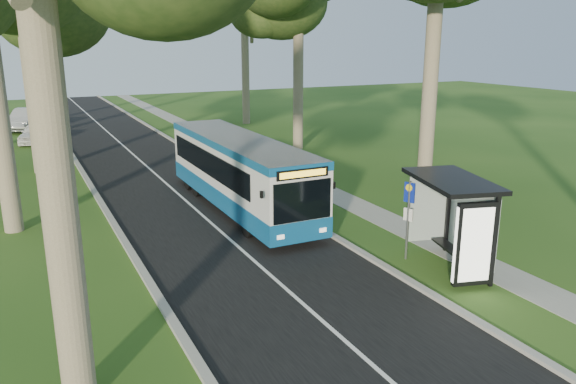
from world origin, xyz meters
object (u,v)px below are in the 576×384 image
(bus, at_px, (239,173))
(bus_stop_sign, at_px, (408,211))
(bus_shelter, at_px, (465,209))
(car_silver, at_px, (27,119))
(litter_bin, at_px, (324,201))
(car_white, at_px, (36,133))

(bus, relative_size, bus_stop_sign, 4.33)
(bus, bearing_deg, bus_shelter, -69.47)
(bus, distance_m, car_silver, 28.47)
(litter_bin, bearing_deg, bus_stop_sign, -92.17)
(litter_bin, distance_m, car_white, 25.03)
(car_white, bearing_deg, litter_bin, -48.65)
(bus, distance_m, car_white, 22.09)
(bus, height_order, bus_stop_sign, bus)
(bus, distance_m, litter_bin, 3.80)
(bus, xyz_separation_m, bus_stop_sign, (2.80, -7.81, 0.07))
(bus_stop_sign, distance_m, car_white, 30.38)
(bus_stop_sign, relative_size, litter_bin, 2.94)
(car_white, height_order, car_silver, car_silver)
(car_white, bearing_deg, car_silver, 110.66)
(bus, bearing_deg, car_white, 108.38)
(car_silver, bearing_deg, car_white, -65.28)
(bus, bearing_deg, litter_bin, -33.61)
(bus_shelter, height_order, car_white, bus_shelter)
(car_white, bearing_deg, bus_stop_sign, -53.41)
(car_white, bearing_deg, bus_shelter, -53.09)
(bus_shelter, relative_size, car_silver, 0.74)
(bus_stop_sign, xyz_separation_m, car_silver, (-10.12, 35.31, -0.80))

